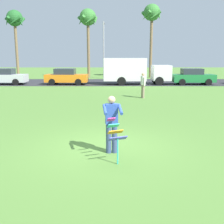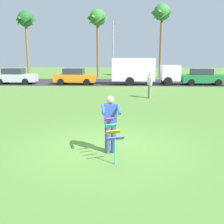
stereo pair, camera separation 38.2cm
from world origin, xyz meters
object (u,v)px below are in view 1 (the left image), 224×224
(parked_car_orange, at_px, (67,77))
(streetlight_pole, at_px, (104,46))
(parked_car_green, at_px, (193,77))
(palm_tree_right_near, at_px, (88,20))
(palm_tree_centre_far, at_px, (152,16))
(parked_car_silver, at_px, (5,77))
(person_kite_flyer, at_px, (112,122))
(palm_tree_left_near, at_px, (15,21))
(person_walker_near, at_px, (143,84))
(parked_truck_white_box, at_px, (133,70))
(kite_held, at_px, (116,134))

(parked_car_orange, xyz_separation_m, streetlight_pole, (3.56, 7.66, 3.22))
(parked_car_green, bearing_deg, palm_tree_right_near, 142.14)
(palm_tree_centre_far, bearing_deg, parked_car_silver, -150.22)
(palm_tree_right_near, bearing_deg, parked_car_silver, -131.58)
(person_kite_flyer, xyz_separation_m, palm_tree_left_near, (-12.79, 29.95, 6.35))
(parked_car_silver, distance_m, person_walker_near, 15.73)
(palm_tree_centre_far, distance_m, person_walker_near, 19.57)
(parked_truck_white_box, xyz_separation_m, person_walker_near, (0.05, -8.98, -0.48))
(person_kite_flyer, bearing_deg, parked_car_orange, 102.96)
(person_walker_near, bearing_deg, parked_truck_white_box, 90.30)
(palm_tree_left_near, relative_size, palm_tree_right_near, 1.01)
(parked_car_silver, relative_size, parked_car_orange, 0.99)
(parked_car_silver, xyz_separation_m, parked_truck_white_box, (12.87, 0.00, 0.64))
(kite_held, relative_size, parked_car_silver, 0.28)
(parked_car_orange, xyz_separation_m, palm_tree_right_near, (1.55, 8.71, 6.48))
(parked_car_green, distance_m, palm_tree_centre_far, 11.91)
(kite_held, bearing_deg, parked_truck_white_box, 84.51)
(palm_tree_left_near, distance_m, person_walker_near, 24.95)
(parked_car_green, height_order, palm_tree_right_near, palm_tree_right_near)
(streetlight_pole, bearing_deg, parked_truck_white_box, -67.79)
(person_kite_flyer, height_order, palm_tree_centre_far, palm_tree_centre_far)
(parked_car_green, xyz_separation_m, streetlight_pole, (-9.19, 7.66, 3.22))
(palm_tree_left_near, bearing_deg, person_kite_flyer, -66.87)
(parked_car_green, bearing_deg, person_kite_flyer, -112.22)
(parked_car_green, bearing_deg, parked_truck_white_box, 179.99)
(kite_held, distance_m, streetlight_pole, 28.57)
(parked_car_orange, distance_m, palm_tree_centre_far, 15.06)
(kite_held, xyz_separation_m, person_walker_near, (2.04, 11.73, 0.12))
(person_kite_flyer, relative_size, parked_car_orange, 0.41)
(parked_truck_white_box, bearing_deg, person_kite_flyer, -95.98)
(palm_tree_right_near, bearing_deg, person_kite_flyer, -83.93)
(parked_truck_white_box, bearing_deg, palm_tree_centre_far, 71.63)
(parked_truck_white_box, bearing_deg, palm_tree_left_near, 146.16)
(parked_car_green, xyz_separation_m, palm_tree_right_near, (-11.21, 8.71, 6.48))
(person_kite_flyer, bearing_deg, parked_truck_white_box, 84.02)
(kite_held, relative_size, parked_truck_white_box, 0.18)
(parked_car_orange, bearing_deg, streetlight_pole, 65.08)
(kite_held, bearing_deg, parked_car_green, 68.74)
(parked_car_green, height_order, palm_tree_left_near, palm_tree_left_near)
(person_kite_flyer, relative_size, palm_tree_left_near, 0.20)
(person_kite_flyer, height_order, kite_held, person_kite_flyer)
(palm_tree_left_near, xyz_separation_m, palm_tree_right_near, (9.74, -1.27, -0.04))
(parked_car_orange, bearing_deg, palm_tree_right_near, 79.92)
(kite_held, xyz_separation_m, palm_tree_right_near, (-3.15, 29.41, 6.44))
(parked_car_green, relative_size, person_walker_near, 2.44)
(kite_held, relative_size, palm_tree_right_near, 0.14)
(parked_car_silver, height_order, parked_truck_white_box, parked_truck_white_box)
(kite_held, height_order, parked_truck_white_box, parked_truck_white_box)
(parked_car_orange, height_order, palm_tree_right_near, palm_tree_right_near)
(person_kite_flyer, relative_size, streetlight_pole, 0.25)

